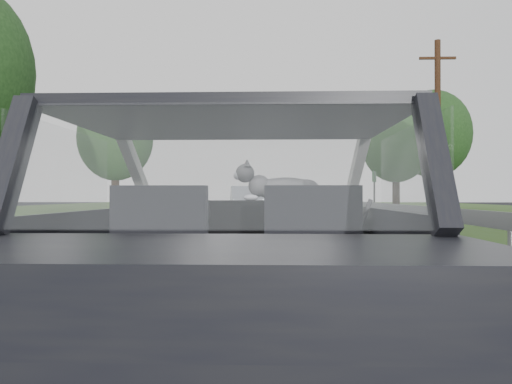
# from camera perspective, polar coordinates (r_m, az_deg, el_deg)

# --- Properties ---
(ground) EXTENTS (140.00, 140.00, 0.00)m
(ground) POSITION_cam_1_polar(r_m,az_deg,el_deg) (3.18, -1.77, -19.46)
(ground) COLOR #28292F
(ground) RESTS_ON ground
(subject_car) EXTENTS (1.80, 4.00, 1.45)m
(subject_car) POSITION_cam_1_polar(r_m,az_deg,el_deg) (3.02, -1.77, -6.34)
(subject_car) COLOR black
(subject_car) RESTS_ON ground
(dashboard) EXTENTS (1.58, 0.45, 0.30)m
(dashboard) POSITION_cam_1_polar(r_m,az_deg,el_deg) (3.63, -1.13, -3.35)
(dashboard) COLOR black
(dashboard) RESTS_ON subject_car
(driver_seat) EXTENTS (0.50, 0.72, 0.42)m
(driver_seat) POSITION_cam_1_polar(r_m,az_deg,el_deg) (2.77, -10.45, -3.65)
(driver_seat) COLOR black
(driver_seat) RESTS_ON subject_car
(passenger_seat) EXTENTS (0.50, 0.72, 0.42)m
(passenger_seat) POSITION_cam_1_polar(r_m,az_deg,el_deg) (2.72, 6.30, -3.72)
(passenger_seat) COLOR black
(passenger_seat) RESTS_ON subject_car
(steering_wheel) EXTENTS (0.36, 0.36, 0.04)m
(steering_wheel) POSITION_cam_1_polar(r_m,az_deg,el_deg) (3.38, -8.19, -2.38)
(steering_wheel) COLOR black
(steering_wheel) RESTS_ON dashboard
(cat) EXTENTS (0.67, 0.29, 0.29)m
(cat) POSITION_cam_1_polar(r_m,az_deg,el_deg) (3.57, 3.39, 0.53)
(cat) COLOR slate
(cat) RESTS_ON dashboard
(guardrail) EXTENTS (0.05, 90.00, 0.32)m
(guardrail) POSITION_cam_1_polar(r_m,az_deg,el_deg) (13.64, 19.47, -2.27)
(guardrail) COLOR gray
(guardrail) RESTS_ON ground
(other_car) EXTENTS (2.41, 4.90, 1.55)m
(other_car) POSITION_cam_1_polar(r_m,az_deg,el_deg) (27.86, -1.16, -0.90)
(other_car) COLOR #9DA4B0
(other_car) RESTS_ON ground
(highway_sign) EXTENTS (0.40, 0.84, 2.18)m
(highway_sign) POSITION_cam_1_polar(r_m,az_deg,el_deg) (24.17, 13.37, -0.23)
(highway_sign) COLOR #15491C
(highway_sign) RESTS_ON ground
(utility_pole) EXTENTS (0.29, 0.29, 7.28)m
(utility_pole) POSITION_cam_1_polar(r_m,az_deg,el_deg) (21.46, 20.06, 6.63)
(utility_pole) COLOR #57311D
(utility_pole) RESTS_ON ground
(tree_2) EXTENTS (5.56, 5.56, 7.02)m
(tree_2) POSITION_cam_1_polar(r_m,az_deg,el_deg) (35.45, 15.71, 3.66)
(tree_2) COLOR #193415
(tree_2) RESTS_ON ground
(tree_3) EXTENTS (6.21, 6.21, 8.75)m
(tree_3) POSITION_cam_1_polar(r_m,az_deg,el_deg) (40.21, 19.51, 4.42)
(tree_3) COLOR #193415
(tree_3) RESTS_ON ground
(tree_6) EXTENTS (5.54, 5.54, 7.22)m
(tree_6) POSITION_cam_1_polar(r_m,az_deg,el_deg) (33.06, -15.78, 4.11)
(tree_6) COLOR #193415
(tree_6) RESTS_ON ground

